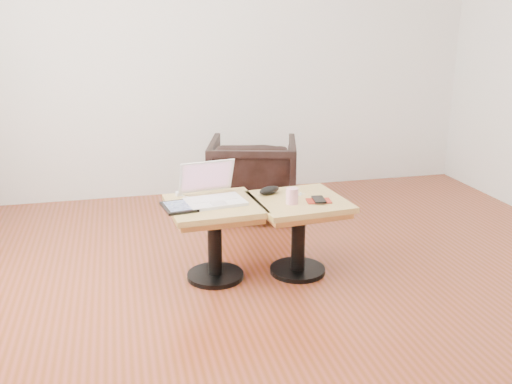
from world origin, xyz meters
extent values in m
cube|color=#642D13|center=(0.00, 0.00, 0.00)|extent=(4.50, 4.50, 0.01)
cube|color=white|center=(0.00, 2.25, 1.35)|extent=(4.50, 0.02, 2.70)
cylinder|color=black|center=(-0.44, 0.43, 0.01)|extent=(0.35, 0.35, 0.03)
cylinder|color=black|center=(-0.44, 0.43, 0.24)|extent=(0.09, 0.09, 0.42)
cube|color=brown|center=(-0.44, 0.43, 0.43)|extent=(0.52, 0.52, 0.04)
cube|color=olive|center=(-0.44, 0.43, 0.47)|extent=(0.57, 0.57, 0.03)
cylinder|color=black|center=(0.07, 0.39, 0.01)|extent=(0.35, 0.35, 0.03)
cylinder|color=black|center=(0.07, 0.39, 0.24)|extent=(0.09, 0.09, 0.42)
cube|color=brown|center=(0.07, 0.39, 0.43)|extent=(0.53, 0.53, 0.04)
cube|color=olive|center=(0.07, 0.39, 0.47)|extent=(0.58, 0.58, 0.03)
cube|color=white|center=(-0.44, 0.43, 0.50)|extent=(0.37, 0.28, 0.02)
cube|color=silver|center=(-0.44, 0.47, 0.51)|extent=(0.29, 0.15, 0.00)
cube|color=silver|center=(-0.43, 0.37, 0.51)|extent=(0.10, 0.07, 0.00)
cube|color=white|center=(-0.46, 0.59, 0.61)|extent=(0.35, 0.14, 0.21)
cube|color=#A73B29|center=(-0.46, 0.59, 0.61)|extent=(0.31, 0.12, 0.18)
cube|color=black|center=(-0.65, 0.39, 0.49)|extent=(0.21, 0.25, 0.02)
cube|color=#191E38|center=(-0.65, 0.39, 0.50)|extent=(0.17, 0.21, 0.00)
cube|color=white|center=(-0.63, 0.64, 0.50)|extent=(0.04, 0.04, 0.02)
ellipsoid|color=black|center=(-0.07, 0.53, 0.51)|extent=(0.17, 0.13, 0.05)
cylinder|color=#EE5685|center=(0.01, 0.32, 0.53)|extent=(0.08, 0.08, 0.09)
sphere|color=white|center=(0.09, 0.45, 0.49)|extent=(0.02, 0.02, 0.02)
sphere|color=white|center=(0.11, 0.47, 0.49)|extent=(0.02, 0.02, 0.02)
sphere|color=white|center=(0.07, 0.48, 0.49)|extent=(0.02, 0.02, 0.02)
cylinder|color=white|center=(0.09, 0.45, 0.49)|extent=(0.08, 0.05, 0.00)
cube|color=#A43025|center=(0.17, 0.32, 0.49)|extent=(0.16, 0.12, 0.01)
cube|color=black|center=(0.17, 0.32, 0.50)|extent=(0.08, 0.14, 0.01)
imported|color=black|center=(0.06, 1.53, 0.31)|extent=(0.84, 0.85, 0.63)
camera|label=1|loc=(-0.97, -2.75, 1.56)|focal=40.00mm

